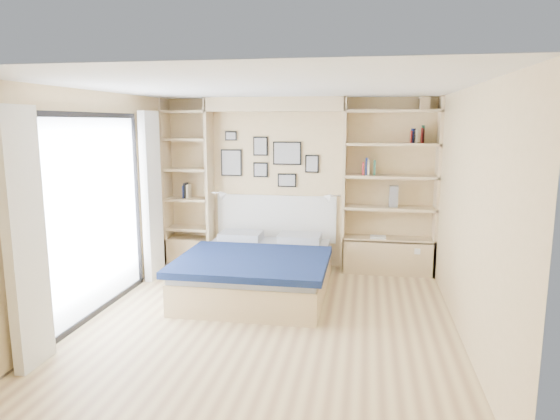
# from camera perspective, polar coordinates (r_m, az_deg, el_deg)

# --- Properties ---
(ground) EXTENTS (4.50, 4.50, 0.00)m
(ground) POSITION_cam_1_polar(r_m,az_deg,el_deg) (5.59, -1.35, -12.67)
(ground) COLOR #D8BE84
(ground) RESTS_ON ground
(room_shell) EXTENTS (4.50, 4.50, 4.50)m
(room_shell) POSITION_cam_1_polar(r_m,az_deg,el_deg) (6.81, -2.09, 0.92)
(room_shell) COLOR #E2C088
(room_shell) RESTS_ON ground
(bed) EXTENTS (1.81, 2.37, 1.07)m
(bed) POSITION_cam_1_polar(r_m,az_deg,el_deg) (6.47, -2.40, -6.78)
(bed) COLOR tan
(bed) RESTS_ON ground
(photo_gallery) EXTENTS (1.48, 0.02, 0.82)m
(photo_gallery) POSITION_cam_1_polar(r_m,az_deg,el_deg) (7.44, -1.49, 5.79)
(photo_gallery) COLOR black
(photo_gallery) RESTS_ON ground
(reading_lamps) EXTENTS (1.92, 0.12, 0.15)m
(reading_lamps) POSITION_cam_1_polar(r_m,az_deg,el_deg) (7.25, -0.64, 1.68)
(reading_lamps) COLOR silver
(reading_lamps) RESTS_ON ground
(shelf_decor) EXTENTS (3.57, 0.23, 2.03)m
(shelf_decor) POSITION_cam_1_polar(r_m,az_deg,el_deg) (7.14, 10.80, 6.15)
(shelf_decor) COLOR maroon
(shelf_decor) RESTS_ON ground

